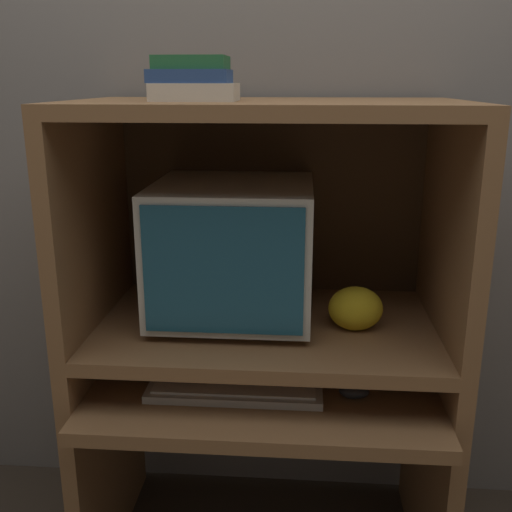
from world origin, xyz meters
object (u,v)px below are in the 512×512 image
object	(u,v)px
book_stack	(193,80)
snack_bag	(356,308)
keyboard	(235,388)
crt_monitor	(233,248)
mouse	(354,391)

from	to	relation	value
book_stack	snack_bag	bearing A→B (deg)	5.04
keyboard	crt_monitor	bearing A→B (deg)	96.85
crt_monitor	mouse	distance (m)	0.49
keyboard	snack_bag	bearing A→B (deg)	20.40
keyboard	mouse	world-z (taller)	mouse
keyboard	snack_bag	distance (m)	0.38
crt_monitor	mouse	bearing A→B (deg)	-30.78
keyboard	snack_bag	xyz separation A→B (m)	(0.31, 0.11, 0.18)
keyboard	book_stack	world-z (taller)	book_stack
mouse	crt_monitor	bearing A→B (deg)	149.22
crt_monitor	mouse	size ratio (longest dim) A/B	5.81
crt_monitor	snack_bag	xyz separation A→B (m)	(0.33, -0.08, -0.13)
snack_bag	book_stack	xyz separation A→B (m)	(-0.41, -0.04, 0.58)
mouse	snack_bag	size ratio (longest dim) A/B	0.53
crt_monitor	snack_bag	size ratio (longest dim) A/B	3.10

